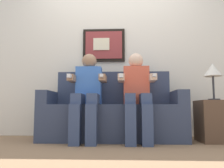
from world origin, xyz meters
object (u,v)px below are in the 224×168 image
(couch, at_px, (113,115))
(table_lamp, at_px, (213,72))
(person_on_right, at_px, (137,92))
(side_table_right, at_px, (215,121))
(person_on_left, at_px, (87,92))

(couch, distance_m, table_lamp, 1.37)
(person_on_right, relative_size, side_table_right, 2.22)
(couch, height_order, side_table_right, couch)
(person_on_left, xyz_separation_m, person_on_right, (0.61, 0.00, 0.00))
(couch, height_order, person_on_left, person_on_left)
(person_on_left, distance_m, table_lamp, 1.58)
(side_table_right, distance_m, table_lamp, 0.61)
(couch, relative_size, person_on_left, 1.62)
(side_table_right, bearing_deg, person_on_left, -177.73)
(person_on_left, relative_size, side_table_right, 2.22)
(couch, bearing_deg, person_on_right, -28.86)
(couch, xyz_separation_m, person_on_left, (-0.30, -0.17, 0.29))
(side_table_right, xyz_separation_m, table_lamp, (0.00, 0.01, 0.61))
(person_on_right, bearing_deg, couch, 151.14)
(couch, distance_m, side_table_right, 1.26)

